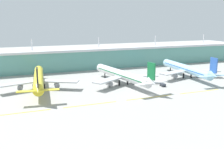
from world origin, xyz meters
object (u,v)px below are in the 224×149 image
Objects in this scene: airliner_far at (187,69)px; airliner_near at (39,79)px; airliner_middle at (122,75)px; pushback_tug at (163,85)px.

airliner_near is at bearing 177.36° from airliner_far.
airliner_near and airliner_far have the same top height.
airliner_near is 53.11m from airliner_middle.
airliner_middle is at bearing -177.35° from airliner_far.
airliner_middle and airliner_far have the same top height.
airliner_middle is at bearing -7.88° from airliner_near.
pushback_tug is at bearing -15.74° from airliner_near.
airliner_middle is (52.61, -7.28, -0.00)m from airliner_near.
airliner_far is 14.92× the size of pushback_tug.
airliner_middle is at bearing 148.26° from pushback_tug.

